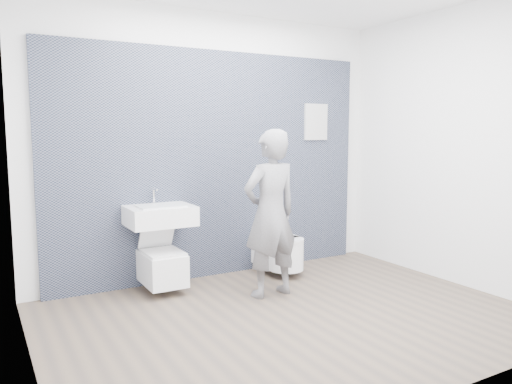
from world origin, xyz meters
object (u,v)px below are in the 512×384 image
washbasin (160,215)px  toilet_square (162,266)px  toilet_rounded (280,252)px  visitor (271,214)px

washbasin → toilet_square: bearing=-90.0°
toilet_rounded → visitor: bearing=-130.0°
toilet_rounded → visitor: (-0.47, -0.56, 0.54)m
washbasin → visitor: bearing=-36.7°
washbasin → visitor: size_ratio=0.40×
toilet_square → toilet_rounded: 1.33m
toilet_square → toilet_rounded: toilet_square is taller
toilet_rounded → washbasin: bearing=176.3°
toilet_square → toilet_rounded: size_ratio=1.05×
toilet_square → toilet_rounded: bearing=-2.6°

